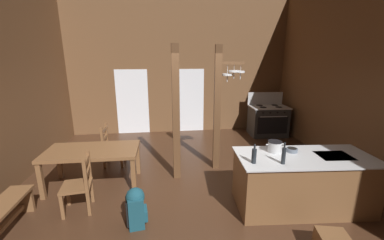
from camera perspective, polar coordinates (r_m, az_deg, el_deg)
ground_plane at (r=4.58m, az=1.86°, el=-18.15°), size 7.65×8.78×0.10m
wall_back at (r=7.88m, az=-2.85°, el=12.76°), size 7.65×0.14×4.32m
glazed_door_back_left at (r=7.96m, az=-13.86°, el=4.13°), size 1.00×0.01×2.05m
glazed_panel_back_right at (r=7.96m, az=-0.24°, el=4.58°), size 0.84×0.01×2.05m
kitchen_island at (r=4.47m, az=24.55°, el=-13.09°), size 2.23×1.13×0.90m
stove_range at (r=8.01m, az=17.44°, el=-0.04°), size 1.18×0.87×1.32m
support_post_with_pot_rack at (r=5.17m, az=6.40°, el=3.65°), size 0.63×0.26×2.67m
support_post_center at (r=4.72m, az=-3.79°, el=1.25°), size 0.14×0.14×2.67m
dining_table at (r=4.99m, az=-22.42°, el=-7.39°), size 1.71×0.92×0.74m
ladderback_chair_near_window at (r=4.39m, az=-24.97°, el=-13.63°), size 0.49×0.49×0.95m
ladderback_chair_by_post at (r=5.86m, az=-18.45°, el=-5.85°), size 0.46×0.46×0.95m
backpack at (r=3.86m, az=-13.08°, el=-19.10°), size 0.33×0.35×0.60m
stockpot_on_counter at (r=4.24m, az=18.94°, el=-5.94°), size 0.30×0.23×0.18m
mixing_bowl_on_counter at (r=4.36m, az=22.52°, el=-6.55°), size 0.18×0.18×0.06m
bottle_tall_on_counter at (r=3.82m, az=20.81°, el=-7.80°), size 0.06×0.06×0.33m
bottle_short_on_counter at (r=3.72m, az=14.43°, el=-8.14°), size 0.07×0.07×0.30m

